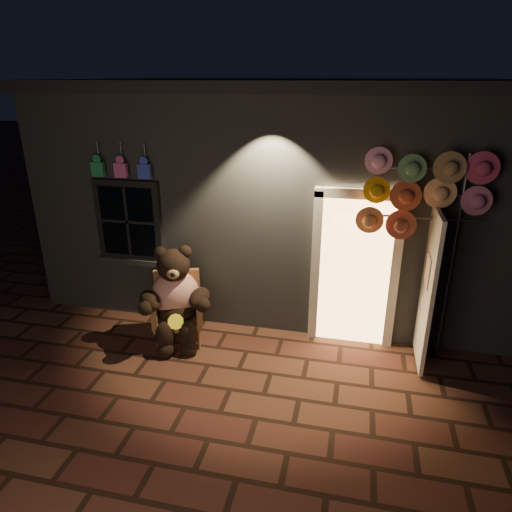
% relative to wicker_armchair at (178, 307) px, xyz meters
% --- Properties ---
extents(ground, '(60.00, 60.00, 0.00)m').
position_rel_wicker_armchair_xyz_m(ground, '(1.03, -0.98, -0.49)').
color(ground, '#553020').
rests_on(ground, ground).
extents(shop_building, '(7.30, 5.95, 3.51)m').
position_rel_wicker_armchair_xyz_m(shop_building, '(1.03, 3.01, 1.25)').
color(shop_building, slate).
rests_on(shop_building, ground).
extents(wicker_armchair, '(0.82, 0.79, 0.98)m').
position_rel_wicker_armchair_xyz_m(wicker_armchair, '(0.00, 0.00, 0.00)').
color(wicker_armchair, '#935A39').
rests_on(wicker_armchair, ground).
extents(teddy_bear, '(0.99, 0.93, 1.44)m').
position_rel_wicker_armchair_xyz_m(teddy_bear, '(0.03, -0.12, 0.21)').
color(teddy_bear, red).
rests_on(teddy_bear, ground).
extents(hat_rack, '(1.53, 0.22, 2.71)m').
position_rel_wicker_armchair_xyz_m(hat_rack, '(3.07, 0.30, 1.74)').
color(hat_rack, '#59595E').
rests_on(hat_rack, ground).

